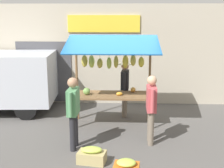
{
  "coord_description": "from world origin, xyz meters",
  "views": [
    {
      "loc": [
        -0.33,
        8.32,
        3.14
      ],
      "look_at": [
        0.0,
        0.3,
        1.25
      ],
      "focal_mm": 49.38,
      "sensor_mm": 36.0,
      "label": 1
    }
  ],
  "objects_px": {
    "vendor_with_sunhat": "(125,85)",
    "shopper_in_grey_tee": "(151,104)",
    "shopper_with_shopping_bag": "(73,108)",
    "produce_crate_near": "(92,156)",
    "market_stall": "(112,70)"
  },
  "relations": [
    {
      "from": "produce_crate_near",
      "to": "shopper_in_grey_tee",
      "type": "bearing_deg",
      "value": -140.87
    },
    {
      "from": "shopper_with_shopping_bag",
      "to": "market_stall",
      "type": "bearing_deg",
      "value": -23.63
    },
    {
      "from": "shopper_with_shopping_bag",
      "to": "produce_crate_near",
      "type": "distance_m",
      "value": 1.19
    },
    {
      "from": "vendor_with_sunhat",
      "to": "shopper_in_grey_tee",
      "type": "distance_m",
      "value": 2.1
    },
    {
      "from": "vendor_with_sunhat",
      "to": "shopper_with_shopping_bag",
      "type": "xyz_separation_m",
      "value": [
        1.18,
        2.38,
        0.01
      ]
    },
    {
      "from": "produce_crate_near",
      "to": "market_stall",
      "type": "bearing_deg",
      "value": -97.83
    },
    {
      "from": "market_stall",
      "to": "shopper_with_shopping_bag",
      "type": "height_order",
      "value": "market_stall"
    },
    {
      "from": "market_stall",
      "to": "vendor_with_sunhat",
      "type": "xyz_separation_m",
      "value": [
        -0.37,
        -0.68,
        -0.57
      ]
    },
    {
      "from": "shopper_in_grey_tee",
      "to": "shopper_with_shopping_bag",
      "type": "bearing_deg",
      "value": 102.57
    },
    {
      "from": "shopper_in_grey_tee",
      "to": "shopper_with_shopping_bag",
      "type": "distance_m",
      "value": 1.85
    },
    {
      "from": "shopper_with_shopping_bag",
      "to": "shopper_in_grey_tee",
      "type": "bearing_deg",
      "value": -76.0
    },
    {
      "from": "market_stall",
      "to": "shopper_in_grey_tee",
      "type": "bearing_deg",
      "value": 127.12
    },
    {
      "from": "vendor_with_sunhat",
      "to": "produce_crate_near",
      "type": "height_order",
      "value": "vendor_with_sunhat"
    },
    {
      "from": "vendor_with_sunhat",
      "to": "market_stall",
      "type": "bearing_deg",
      "value": -23.94
    },
    {
      "from": "shopper_in_grey_tee",
      "to": "shopper_with_shopping_bag",
      "type": "relative_size",
      "value": 0.99
    }
  ]
}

